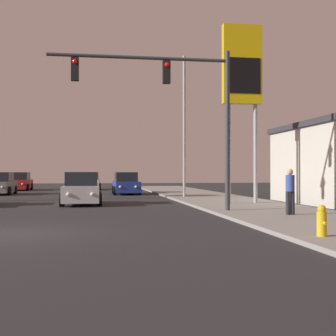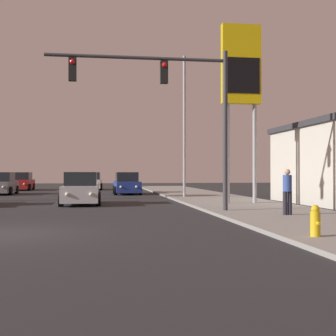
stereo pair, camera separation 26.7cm
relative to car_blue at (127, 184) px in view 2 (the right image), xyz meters
name	(u,v)px [view 2 (the right image)]	position (x,y,z in m)	size (l,w,h in m)	color
ground_plane	(0,234)	(-4.72, -22.56, -0.76)	(120.00, 120.00, 0.00)	#28282B
sidewalk_right	(235,204)	(4.78, -12.56, -0.70)	(5.00, 60.00, 0.12)	gray
car_blue	(127,184)	(0.00, 0.00, 0.00)	(2.04, 4.33, 1.68)	navy
car_grey	(1,184)	(-9.38, 0.89, 0.00)	(2.04, 4.33, 1.68)	slate
car_white	(92,182)	(-2.81, 9.81, 0.00)	(2.04, 4.34, 1.68)	silver
car_red	(22,182)	(-9.28, 9.55, 0.00)	(2.04, 4.33, 1.68)	maroon
car_silver	(81,190)	(-3.03, -11.09, 0.00)	(2.04, 4.32, 1.68)	#B7B7BC
traffic_light_mast	(175,96)	(0.91, -17.19, 3.96)	(7.30, 0.36, 6.50)	#38383D
street_lamp	(182,118)	(3.16, -6.33, 4.36)	(1.74, 0.24, 9.00)	#99999E
gas_station_sign	(241,74)	(4.99, -12.96, 5.86)	(2.00, 0.42, 9.00)	#99999E
fire_hydrant	(315,221)	(3.05, -25.09, -0.27)	(0.24, 0.34, 0.76)	gold
pedestrian_on_sidewalk	(287,190)	(4.68, -19.52, 0.27)	(0.34, 0.32, 1.67)	#23232D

